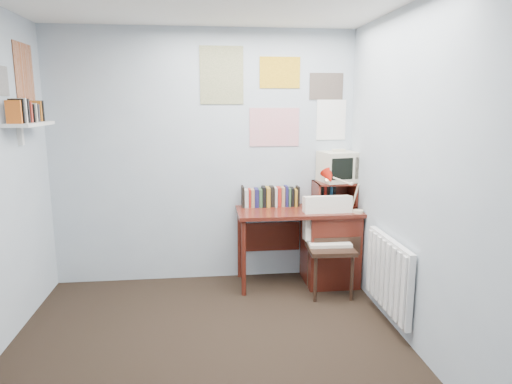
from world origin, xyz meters
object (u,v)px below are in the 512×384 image
desk (324,243)px  radiator (389,275)px  tv_riser (334,194)px  wall_shelf (30,124)px  desk_chair (330,249)px  crt_tv (338,165)px  desk_lamp (359,194)px

desk → radiator: size_ratio=1.50×
tv_riser → wall_shelf: 2.83m
desk_chair → tv_riser: tv_riser is taller
crt_tv → radiator: size_ratio=0.43×
tv_riser → crt_tv: 0.29m
tv_riser → desk: bearing=-137.0°
desk → radiator: (0.29, -0.93, 0.01)m
desk_chair → tv_riser: 0.62m
desk_chair → radiator: (0.31, -0.62, -0.03)m
wall_shelf → desk_lamp: bearing=3.7°
radiator → wall_shelf: (-2.86, 0.55, 1.20)m
radiator → wall_shelf: size_ratio=1.29×
desk → wall_shelf: bearing=-171.6°
tv_riser → desk_lamp: bearing=-64.0°
desk → desk_lamp: size_ratio=3.33×
desk_lamp → wall_shelf: (-2.84, -0.18, 0.68)m
desk_chair → wall_shelf: 2.81m
desk_chair → wall_shelf: bearing=-175.7°
crt_tv → radiator: crt_tv is taller
desk_chair → wall_shelf: (-2.55, -0.07, 1.17)m
tv_riser → wall_shelf: (-2.69, -0.49, 0.74)m
desk → desk_chair: size_ratio=1.34×
desk → desk_chair: 0.31m
desk_lamp → wall_shelf: size_ratio=0.58×
desk_chair → tv_riser: (0.14, 0.42, 0.44)m
desk_chair → radiator: bearing=-61.0°
tv_riser → radiator: tv_riser is taller
desk_lamp → crt_tv: size_ratio=1.04×
desk_lamp → crt_tv: (-0.11, 0.33, 0.23)m
tv_riser → wall_shelf: size_ratio=0.65×
desk_chair → crt_tv: size_ratio=2.58×
desk_lamp → tv_riser: 0.35m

